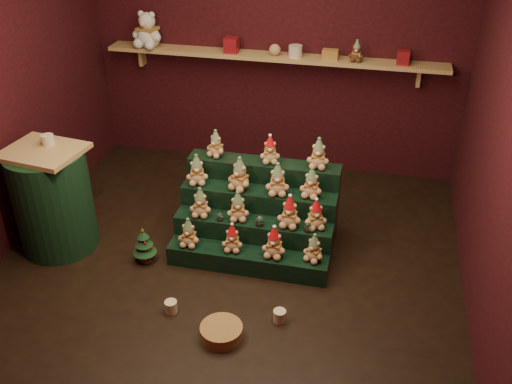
% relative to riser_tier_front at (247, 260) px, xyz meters
% --- Properties ---
extents(ground, '(4.00, 4.00, 0.00)m').
position_rel_riser_tier_front_xyz_m(ground, '(-0.18, 0.03, -0.09)').
color(ground, black).
rests_on(ground, ground).
extents(back_wall, '(4.00, 0.10, 2.80)m').
position_rel_riser_tier_front_xyz_m(back_wall, '(-0.18, 2.08, 1.31)').
color(back_wall, black).
rests_on(back_wall, ground).
extents(front_wall, '(4.00, 0.10, 2.80)m').
position_rel_riser_tier_front_xyz_m(front_wall, '(-0.18, -2.02, 1.31)').
color(front_wall, black).
rests_on(front_wall, ground).
extents(right_wall, '(0.10, 4.00, 2.80)m').
position_rel_riser_tier_front_xyz_m(right_wall, '(1.87, 0.03, 1.31)').
color(right_wall, black).
rests_on(right_wall, ground).
extents(back_shelf, '(3.60, 0.26, 0.24)m').
position_rel_riser_tier_front_xyz_m(back_shelf, '(-0.18, 1.91, 1.20)').
color(back_shelf, tan).
rests_on(back_shelf, ground).
extents(riser_tier_front, '(1.40, 0.22, 0.18)m').
position_rel_riser_tier_front_xyz_m(riser_tier_front, '(0.00, 0.00, 0.00)').
color(riser_tier_front, black).
rests_on(riser_tier_front, ground).
extents(riser_tier_midfront, '(1.40, 0.22, 0.36)m').
position_rel_riser_tier_front_xyz_m(riser_tier_midfront, '(0.00, 0.22, 0.09)').
color(riser_tier_midfront, black).
rests_on(riser_tier_midfront, ground).
extents(riser_tier_midback, '(1.40, 0.22, 0.54)m').
position_rel_riser_tier_front_xyz_m(riser_tier_midback, '(0.00, 0.44, 0.18)').
color(riser_tier_midback, black).
rests_on(riser_tier_midback, ground).
extents(riser_tier_back, '(1.40, 0.22, 0.72)m').
position_rel_riser_tier_front_xyz_m(riser_tier_back, '(0.00, 0.66, 0.27)').
color(riser_tier_back, black).
rests_on(riser_tier_back, ground).
extents(teddy_0, '(0.19, 0.17, 0.26)m').
position_rel_riser_tier_front_xyz_m(teddy_0, '(-0.52, -0.01, 0.22)').
color(teddy_0, tan).
rests_on(teddy_0, riser_tier_front).
extents(teddy_1, '(0.20, 0.18, 0.25)m').
position_rel_riser_tier_front_xyz_m(teddy_1, '(-0.13, 0.00, 0.22)').
color(teddy_1, tan).
rests_on(teddy_1, riser_tier_front).
extents(teddy_2, '(0.21, 0.19, 0.28)m').
position_rel_riser_tier_front_xyz_m(teddy_2, '(0.23, 0.00, 0.23)').
color(teddy_2, tan).
rests_on(teddy_2, riser_tier_front).
extents(teddy_3, '(0.23, 0.22, 0.25)m').
position_rel_riser_tier_front_xyz_m(teddy_3, '(0.57, 0.02, 0.22)').
color(teddy_3, tan).
rests_on(teddy_3, riser_tier_front).
extents(teddy_4, '(0.20, 0.19, 0.27)m').
position_rel_riser_tier_front_xyz_m(teddy_4, '(-0.47, 0.20, 0.40)').
color(teddy_4, tan).
rests_on(teddy_4, riser_tier_midfront).
extents(teddy_5, '(0.23, 0.21, 0.27)m').
position_rel_riser_tier_front_xyz_m(teddy_5, '(-0.13, 0.21, 0.40)').
color(teddy_5, tan).
rests_on(teddy_5, riser_tier_midfront).
extents(teddy_6, '(0.22, 0.20, 0.29)m').
position_rel_riser_tier_front_xyz_m(teddy_6, '(0.32, 0.21, 0.41)').
color(teddy_6, tan).
rests_on(teddy_6, riser_tier_midfront).
extents(teddy_7, '(0.24, 0.23, 0.27)m').
position_rel_riser_tier_front_xyz_m(teddy_7, '(0.54, 0.24, 0.40)').
color(teddy_7, tan).
rests_on(teddy_7, riser_tier_midfront).
extents(teddy_8, '(0.24, 0.23, 0.28)m').
position_rel_riser_tier_front_xyz_m(teddy_8, '(-0.57, 0.44, 0.59)').
color(teddy_8, tan).
rests_on(teddy_8, riser_tier_midback).
extents(teddy_9, '(0.28, 0.26, 0.30)m').
position_rel_riser_tier_front_xyz_m(teddy_9, '(-0.17, 0.43, 0.60)').
color(teddy_9, tan).
rests_on(teddy_9, riser_tier_midback).
extents(teddy_10, '(0.24, 0.22, 0.29)m').
position_rel_riser_tier_front_xyz_m(teddy_10, '(0.17, 0.42, 0.60)').
color(teddy_10, tan).
rests_on(teddy_10, riser_tier_midback).
extents(teddy_11, '(0.22, 0.20, 0.28)m').
position_rel_riser_tier_front_xyz_m(teddy_11, '(0.47, 0.44, 0.59)').
color(teddy_11, tan).
rests_on(teddy_11, riser_tier_midback).
extents(teddy_12, '(0.22, 0.21, 0.25)m').
position_rel_riser_tier_front_xyz_m(teddy_12, '(-0.45, 0.67, 0.75)').
color(teddy_12, tan).
rests_on(teddy_12, riser_tier_back).
extents(teddy_13, '(0.21, 0.20, 0.25)m').
position_rel_riser_tier_front_xyz_m(teddy_13, '(0.05, 0.66, 0.76)').
color(teddy_13, tan).
rests_on(teddy_13, riser_tier_back).
extents(teddy_14, '(0.20, 0.18, 0.28)m').
position_rel_riser_tier_front_xyz_m(teddy_14, '(0.49, 0.66, 0.77)').
color(teddy_14, tan).
rests_on(teddy_14, riser_tier_back).
extents(snow_globe_a, '(0.06, 0.06, 0.08)m').
position_rel_riser_tier_front_xyz_m(snow_globe_a, '(-0.28, 0.16, 0.31)').
color(snow_globe_a, black).
rests_on(snow_globe_a, riser_tier_midfront).
extents(snow_globe_b, '(0.07, 0.07, 0.10)m').
position_rel_riser_tier_front_xyz_m(snow_globe_b, '(0.07, 0.16, 0.32)').
color(snow_globe_b, black).
rests_on(snow_globe_b, riser_tier_midfront).
extents(snow_globe_c, '(0.06, 0.06, 0.09)m').
position_rel_riser_tier_front_xyz_m(snow_globe_c, '(0.49, 0.16, 0.31)').
color(snow_globe_c, black).
rests_on(snow_globe_c, riser_tier_midfront).
extents(side_table, '(0.70, 0.68, 0.98)m').
position_rel_riser_tier_front_xyz_m(side_table, '(-1.76, -0.03, 0.39)').
color(side_table, tan).
rests_on(side_table, ground).
extents(table_ornament, '(0.11, 0.11, 0.09)m').
position_rel_riser_tier_front_xyz_m(table_ornament, '(-1.76, 0.07, 0.93)').
color(table_ornament, beige).
rests_on(table_ornament, side_table).
extents(mini_christmas_tree, '(0.21, 0.21, 0.35)m').
position_rel_riser_tier_front_xyz_m(mini_christmas_tree, '(-0.91, -0.09, 0.08)').
color(mini_christmas_tree, '#472719').
rests_on(mini_christmas_tree, ground).
extents(mug_left, '(0.10, 0.10, 0.10)m').
position_rel_riser_tier_front_xyz_m(mug_left, '(-0.46, -0.66, -0.04)').
color(mug_left, beige).
rests_on(mug_left, ground).
extents(mug_right, '(0.10, 0.10, 0.10)m').
position_rel_riser_tier_front_xyz_m(mug_right, '(0.40, -0.57, -0.04)').
color(mug_right, beige).
rests_on(mug_right, ground).
extents(wicker_basket, '(0.42, 0.42, 0.10)m').
position_rel_riser_tier_front_xyz_m(wicker_basket, '(0.01, -0.84, -0.04)').
color(wicker_basket, '#A77543').
rests_on(wicker_basket, ground).
extents(white_bear, '(0.40, 0.37, 0.48)m').
position_rel_riser_tier_front_xyz_m(white_bear, '(-1.54, 1.87, 1.47)').
color(white_bear, white).
rests_on(white_bear, back_shelf).
extents(brown_bear, '(0.16, 0.14, 0.21)m').
position_rel_riser_tier_front_xyz_m(brown_bear, '(0.68, 1.87, 1.34)').
color(brown_bear, '#512B1B').
rests_on(brown_bear, back_shelf).
extents(gift_tin_red_a, '(0.14, 0.14, 0.16)m').
position_rel_riser_tier_front_xyz_m(gift_tin_red_a, '(-0.62, 1.88, 1.31)').
color(gift_tin_red_a, maroon).
rests_on(gift_tin_red_a, back_shelf).
extents(gift_tin_cream, '(0.14, 0.14, 0.12)m').
position_rel_riser_tier_front_xyz_m(gift_tin_cream, '(0.06, 1.88, 1.29)').
color(gift_tin_cream, beige).
rests_on(gift_tin_cream, back_shelf).
extents(gift_tin_red_b, '(0.12, 0.12, 0.14)m').
position_rel_riser_tier_front_xyz_m(gift_tin_red_b, '(1.14, 1.88, 1.30)').
color(gift_tin_red_b, maroon).
rests_on(gift_tin_red_b, back_shelf).
extents(shelf_plush_ball, '(0.12, 0.12, 0.12)m').
position_rel_riser_tier_front_xyz_m(shelf_plush_ball, '(-0.16, 1.88, 1.29)').
color(shelf_plush_ball, tan).
rests_on(shelf_plush_ball, back_shelf).
extents(scarf_gift_box, '(0.16, 0.10, 0.10)m').
position_rel_riser_tier_front_xyz_m(scarf_gift_box, '(0.42, 1.88, 1.28)').
color(scarf_gift_box, orange).
rests_on(scarf_gift_box, back_shelf).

